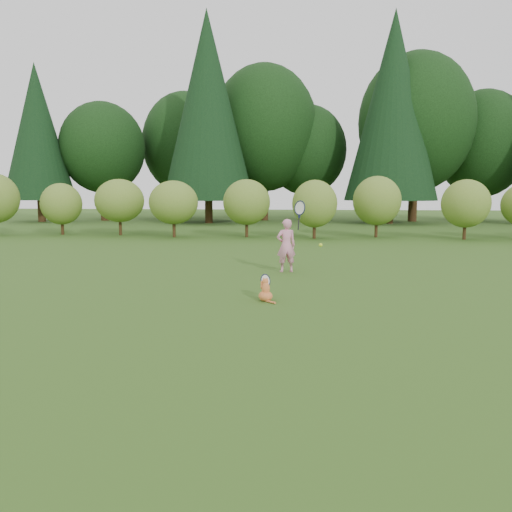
# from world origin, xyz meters

# --- Properties ---
(ground) EXTENTS (100.00, 100.00, 0.00)m
(ground) POSITION_xyz_m (0.00, 0.00, 0.00)
(ground) COLOR #315618
(ground) RESTS_ON ground
(shrub_row) EXTENTS (28.00, 3.00, 2.80)m
(shrub_row) POSITION_xyz_m (0.00, 13.00, 1.40)
(shrub_row) COLOR olive
(shrub_row) RESTS_ON ground
(woodland_backdrop) EXTENTS (48.00, 10.00, 15.00)m
(woodland_backdrop) POSITION_xyz_m (0.00, 23.00, 7.50)
(woodland_backdrop) COLOR black
(woodland_backdrop) RESTS_ON ground
(child) EXTENTS (0.78, 0.53, 2.01)m
(child) POSITION_xyz_m (0.71, 3.17, 0.70)
(child) COLOR pink
(child) RESTS_ON ground
(cat) EXTENTS (0.41, 0.65, 0.60)m
(cat) POSITION_xyz_m (0.50, -0.26, 0.23)
(cat) COLOR #C15B25
(cat) RESTS_ON ground
(tennis_ball) EXTENTS (0.07, 0.07, 0.07)m
(tennis_ball) POSITION_xyz_m (1.50, -0.14, 1.04)
(tennis_ball) COLOR #9BD519
(tennis_ball) RESTS_ON ground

